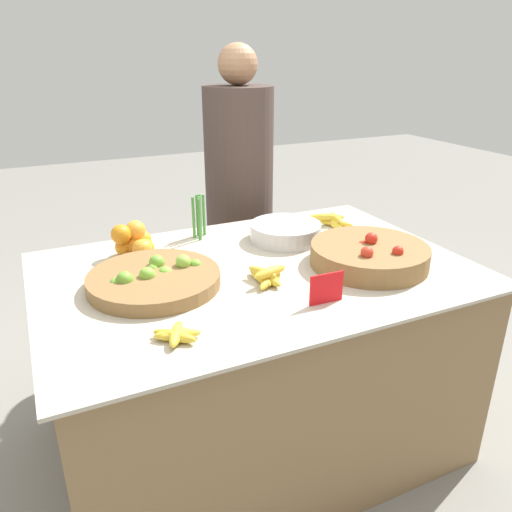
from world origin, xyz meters
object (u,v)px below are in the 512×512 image
(lime_bowl, at_px, (154,279))
(price_sign, at_px, (326,288))
(metal_bowl, at_px, (285,232))
(vendor_person, at_px, (240,210))
(tomato_basket, at_px, (369,255))

(lime_bowl, bearing_deg, price_sign, -37.09)
(metal_bowl, xyz_separation_m, vendor_person, (0.08, 0.67, -0.10))
(tomato_basket, relative_size, metal_bowl, 1.46)
(tomato_basket, height_order, price_sign, tomato_basket)
(tomato_basket, bearing_deg, metal_bowl, 113.34)
(lime_bowl, bearing_deg, metal_bowl, 18.28)
(metal_bowl, bearing_deg, vendor_person, 82.94)
(vendor_person, bearing_deg, tomato_basket, -86.01)
(tomato_basket, height_order, vendor_person, vendor_person)
(price_sign, distance_m, vendor_person, 1.24)
(price_sign, relative_size, vendor_person, 0.08)
(lime_bowl, distance_m, tomato_basket, 0.77)
(price_sign, bearing_deg, vendor_person, 81.09)
(metal_bowl, height_order, vendor_person, vendor_person)
(tomato_basket, bearing_deg, vendor_person, 93.99)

